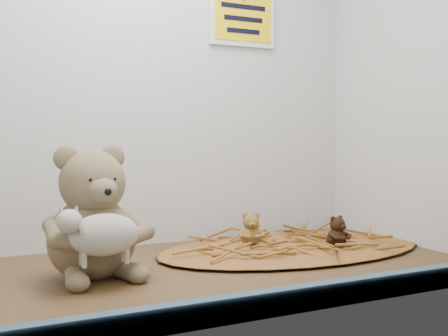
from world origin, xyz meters
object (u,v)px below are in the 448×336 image
main_teddy (92,211)px  mini_teddy_brown (337,230)px  toy_lamb (104,235)px  mini_teddy_tan (251,228)px

main_teddy → mini_teddy_brown: (54.44, -0.95, -7.24)cm
toy_lamb → mini_teddy_brown: bearing=8.0°
mini_teddy_tan → mini_teddy_brown: mini_teddy_tan is taller
main_teddy → mini_teddy_brown: main_teddy is taller
mini_teddy_tan → toy_lamb: bearing=-134.7°
main_teddy → mini_teddy_tan: main_teddy is taller
mini_teddy_tan → mini_teddy_brown: (16.37, -9.98, -0.21)cm
mini_teddy_tan → mini_teddy_brown: size_ratio=1.06×
mini_teddy_brown → mini_teddy_tan: bearing=135.5°
mini_teddy_brown → toy_lamb: bearing=174.8°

